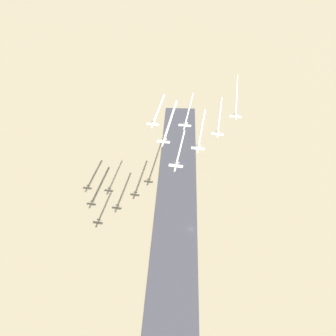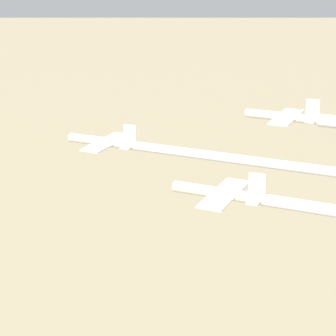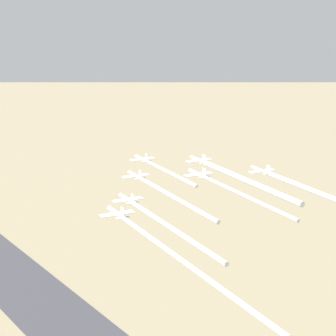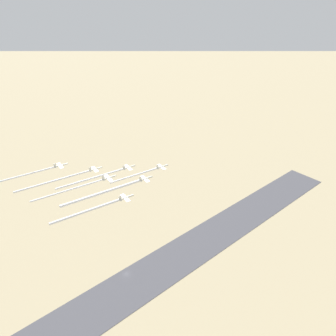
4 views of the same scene
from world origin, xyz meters
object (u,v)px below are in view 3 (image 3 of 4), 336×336
jet_0 (142,159)px  jet_3 (128,199)px  jet_4 (198,174)px  jet_5 (262,171)px  jet_6 (117,213)px  jet_1 (136,175)px  jet_2 (199,160)px

jet_0 → jet_3: 38.46m
jet_4 → jet_5: 19.56m
jet_0 → jet_6: bearing=-120.5°
jet_0 → jet_5: (22.10, -31.47, 1.84)m
jet_4 → jet_5: jet_4 is taller
jet_4 → jet_6: bearing=-150.5°
jet_1 → jet_2: size_ratio=1.00×
jet_4 → jet_6: (-27.82, -18.87, -0.91)m
jet_5 → jet_2: bearing=120.5°
jet_2 → jet_0: bearing=120.5°
jet_0 → jet_1: bearing=-120.5°
jet_3 → jet_5: size_ratio=1.00×
jet_0 → jet_5: jet_5 is taller
jet_0 → jet_3: bearing=-120.5°
jet_0 → jet_3: (-16.77, -34.61, -0.49)m
jet_1 → jet_3: 19.24m
jet_0 → jet_1: (-8.38, -17.30, 0.15)m
jet_1 → jet_4: jet_4 is taller
jet_0 → jet_4: 33.32m
jet_2 → jet_3: size_ratio=1.00×
jet_5 → jet_6: size_ratio=1.00×
jet_0 → jet_1: jet_1 is taller
jet_0 → jet_2: jet_2 is taller
jet_1 → jet_2: 19.61m
jet_0 → jet_4: bearing=-90.0°
jet_2 → jet_3: (-27.82, -18.87, -2.70)m
jet_4 → jet_6: jet_4 is taller
jet_1 → jet_3: bearing=-120.5°
jet_4 → jet_5: (19.44, 1.57, -1.53)m
jet_0 → jet_2: size_ratio=1.00×
jet_2 → jet_5: jet_2 is taller
jet_4 → jet_0: bearing=90.0°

